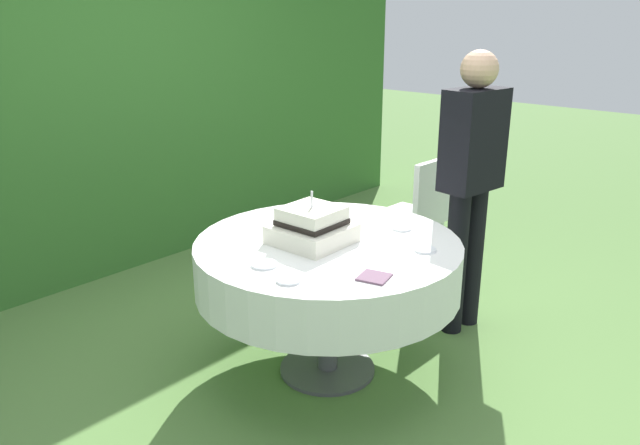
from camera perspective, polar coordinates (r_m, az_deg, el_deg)
The scene contains 11 objects.
ground_plane at distance 3.39m, azimuth 0.67°, elevation -13.23°, with size 20.00×20.00×0.00m, color #547A3D.
foliage_hedge at distance 4.74m, azimuth -21.29°, elevation 12.06°, with size 6.20×0.69×2.68m, color #336628.
cake_table at distance 3.11m, azimuth 0.72°, elevation -3.87°, with size 1.31×1.31×0.72m.
wedding_cake at distance 3.03m, azimuth -0.75°, elevation -0.31°, with size 0.35×0.35×0.26m.
serving_plate_near at distance 2.79m, azimuth -5.09°, elevation -3.82°, with size 0.12×0.12×0.01m, color white.
serving_plate_far at distance 2.63m, azimuth -2.86°, elevation -5.26°, with size 0.10×0.10×0.01m, color white.
serving_plate_left at distance 3.26m, azimuth 7.47°, elevation -0.51°, with size 0.10×0.10×0.01m, color white.
serving_plate_right at distance 2.99m, azimuth 9.54°, elevation -2.45°, with size 0.10×0.10×0.01m, color white.
napkin_stack at distance 2.66m, azimuth 4.95°, elevation -4.97°, with size 0.12×0.12×0.01m, color #6B4C60.
garden_chair at distance 4.20m, azimuth 9.02°, elevation 1.18°, with size 0.41×0.41×0.89m.
standing_person at distance 3.57m, azimuth 13.56°, elevation 4.22°, with size 0.38×0.24×1.60m.
Camera 1 is at (-2.16, -1.88, 1.80)m, focal length 35.21 mm.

